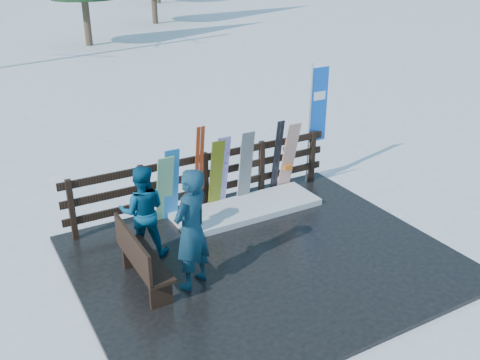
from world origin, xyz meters
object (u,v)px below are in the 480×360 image
bench (140,258)px  rental_flag (317,110)px  snowboard_3 (221,172)px  person_front (191,230)px  person_back (143,211)px  snowboard_1 (165,189)px  snowboard_5 (289,157)px  snowboard_0 (171,185)px  snowboard_2 (216,175)px  snowboard_4 (246,167)px

bench → rental_flag: bearing=23.1°
snowboard_3 → person_front: bearing=-127.6°
person_front → person_back: bearing=-102.6°
snowboard_1 → snowboard_5: size_ratio=0.88×
snowboard_0 → person_front: size_ratio=0.78×
bench → snowboard_3: 2.91m
bench → person_front: size_ratio=0.78×
snowboard_3 → snowboard_2: bearing=180.0°
snowboard_1 → person_front: person_front is taller
snowboard_0 → snowboard_4: size_ratio=0.97×
bench → person_front: (0.71, -0.33, 0.45)m
snowboard_1 → person_back: bearing=-130.4°
snowboard_0 → rental_flag: size_ratio=0.58×
snowboard_3 → person_back: person_back is taller
snowboard_5 → person_back: size_ratio=1.00×
person_back → snowboard_1: bearing=-106.5°
rental_flag → person_front: bearing=-149.8°
person_front → snowboard_4: bearing=-163.1°
snowboard_0 → person_front: bearing=-104.8°
snowboard_1 → person_front: (-0.41, -2.08, 0.28)m
snowboard_4 → snowboard_0: bearing=-180.0°
snowboard_5 → person_back: (-3.50, -0.86, 0.02)m
snowboard_5 → rental_flag: size_ratio=0.61×
snowboard_0 → snowboard_2: (0.93, 0.00, 0.00)m
snowboard_2 → snowboard_5: snowboard_5 is taller
snowboard_2 → person_back: bearing=-154.5°
snowboard_1 → snowboard_2: size_ratio=0.93×
rental_flag → person_back: size_ratio=1.62×
rental_flag → person_front: 4.72m
snowboard_3 → person_front: person_front is taller
snowboard_4 → rental_flag: (1.90, 0.27, 0.84)m
snowboard_1 → snowboard_5: (2.76, -0.00, 0.09)m
snowboard_2 → snowboard_4: size_ratio=0.98×
snowboard_3 → snowboard_4: bearing=0.0°
bench → snowboard_1: snowboard_1 is taller
snowboard_0 → snowboard_3: (1.05, -0.00, 0.03)m
snowboard_3 → rental_flag: bearing=6.3°
snowboard_1 → snowboard_5: 2.77m
snowboard_3 → bench: bearing=-142.8°
snowboard_2 → person_front: 2.57m
snowboard_4 → person_back: size_ratio=0.96×
bench → snowboard_1: size_ratio=1.07×
snowboard_0 → snowboard_1: size_ratio=1.07×
person_back → snowboard_3: bearing=-131.9°
snowboard_5 → rental_flag: (0.86, 0.27, 0.83)m
snowboard_5 → person_front: person_front is taller
snowboard_3 → snowboard_5: size_ratio=0.98×
snowboard_0 → person_back: 1.22m
snowboard_5 → person_front: 3.80m
snowboard_0 → snowboard_3: snowboard_3 is taller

